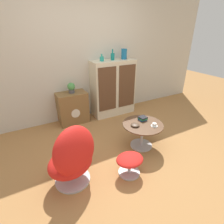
# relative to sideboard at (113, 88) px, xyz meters

# --- Properties ---
(ground_plane) EXTENTS (12.00, 12.00, 0.00)m
(ground_plane) POSITION_rel_sideboard_xyz_m (-0.62, -1.45, -0.61)
(ground_plane) COLOR #A87542
(wall_back) EXTENTS (6.40, 0.06, 2.60)m
(wall_back) POSITION_rel_sideboard_xyz_m (-0.62, 0.23, 0.69)
(wall_back) COLOR beige
(wall_back) RESTS_ON ground_plane
(sideboard) EXTENTS (0.95, 0.40, 1.21)m
(sideboard) POSITION_rel_sideboard_xyz_m (0.00, 0.00, 0.00)
(sideboard) COLOR beige
(sideboard) RESTS_ON ground_plane
(tv_console) EXTENTS (0.59, 0.38, 0.65)m
(tv_console) POSITION_rel_sideboard_xyz_m (-0.95, 0.02, -0.28)
(tv_console) COLOR brown
(tv_console) RESTS_ON ground_plane
(egg_chair) EXTENTS (0.76, 0.74, 0.85)m
(egg_chair) POSITION_rel_sideboard_xyz_m (-1.43, -1.58, -0.20)
(egg_chair) COLOR #B7B7BC
(egg_chair) RESTS_ON ground_plane
(ottoman) EXTENTS (0.38, 0.32, 0.28)m
(ottoman) POSITION_rel_sideboard_xyz_m (-0.73, -1.78, -0.40)
(ottoman) COLOR #B7B7BC
(ottoman) RESTS_ON ground_plane
(coffee_table) EXTENTS (0.65, 0.65, 0.42)m
(coffee_table) POSITION_rel_sideboard_xyz_m (-0.20, -1.36, -0.30)
(coffee_table) COLOR #B7B7BC
(coffee_table) RESTS_ON ground_plane
(vase_leftmost) EXTENTS (0.09, 0.09, 0.14)m
(vase_leftmost) POSITION_rel_sideboard_xyz_m (-0.26, 0.00, 0.65)
(vase_leftmost) COLOR teal
(vase_leftmost) RESTS_ON sideboard
(vase_inner_left) EXTENTS (0.08, 0.08, 0.22)m
(vase_inner_left) POSITION_rel_sideboard_xyz_m (-0.01, 0.00, 0.68)
(vase_inner_left) COLOR #147A75
(vase_inner_left) RESTS_ON sideboard
(vase_inner_right) EXTENTS (0.12, 0.12, 0.21)m
(vase_inner_right) POSITION_rel_sideboard_xyz_m (0.27, 0.00, 0.71)
(vase_inner_right) COLOR #196699
(vase_inner_right) RESTS_ON sideboard
(potted_plant) EXTENTS (0.15, 0.15, 0.21)m
(potted_plant) POSITION_rel_sideboard_xyz_m (-0.93, 0.02, 0.15)
(potted_plant) COLOR #4C4C51
(potted_plant) RESTS_ON tv_console
(teacup) EXTENTS (0.11, 0.11, 0.05)m
(teacup) POSITION_rel_sideboard_xyz_m (-0.09, -1.50, -0.16)
(teacup) COLOR white
(teacup) RESTS_ON coffee_table
(book_stack) EXTENTS (0.13, 0.14, 0.06)m
(book_stack) POSITION_rel_sideboard_xyz_m (-0.12, -1.25, -0.15)
(book_stack) COLOR #1E478C
(book_stack) RESTS_ON coffee_table
(bowl) EXTENTS (0.14, 0.14, 0.04)m
(bowl) POSITION_rel_sideboard_xyz_m (-0.35, -1.35, -0.16)
(bowl) COLOR #4C3828
(bowl) RESTS_ON coffee_table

